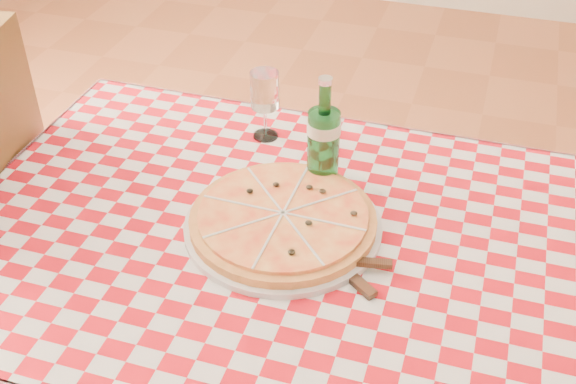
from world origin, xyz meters
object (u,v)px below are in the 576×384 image
pizza_plate (283,219)px  wine_glass (265,105)px  dining_table (289,275)px  water_bottle (324,133)px

pizza_plate → wine_glass: size_ratio=2.34×
dining_table → water_bottle: size_ratio=4.92×
water_bottle → wine_glass: water_bottle is taller
pizza_plate → water_bottle: water_bottle is taller
water_bottle → wine_glass: 0.22m
dining_table → wine_glass: wine_glass is taller
pizza_plate → wine_glass: (-0.14, 0.30, 0.06)m
dining_table → pizza_plate: 0.13m
dining_table → wine_glass: 0.40m
dining_table → wine_glass: size_ratio=7.39×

